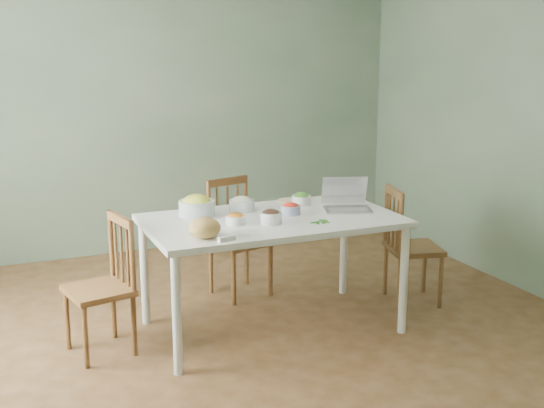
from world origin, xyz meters
name	(u,v)px	position (x,y,z in m)	size (l,w,h in m)	color
floor	(253,341)	(0.00, 0.00, 0.00)	(5.00, 5.00, 0.00)	#4D2E13
wall_back	(159,115)	(0.00, 2.50, 1.35)	(5.00, 0.00, 2.70)	gray
wall_front	(519,257)	(0.00, -2.50, 1.35)	(5.00, 0.00, 2.70)	gray
wall_right	(543,133)	(2.50, 0.00, 1.35)	(0.00, 5.00, 2.70)	gray
dining_table	(272,274)	(0.22, 0.17, 0.42)	(1.79, 1.01, 0.84)	white
chair_far	(240,239)	(0.25, 0.92, 0.48)	(0.43, 0.41, 0.96)	#482B16
chair_left	(98,287)	(-1.01, 0.24, 0.47)	(0.41, 0.39, 0.94)	#482B16
chair_right	(414,245)	(1.48, 0.23, 0.47)	(0.42, 0.40, 0.94)	#482B16
bread_boule	(205,228)	(-0.38, -0.14, 0.91)	(0.21, 0.21, 0.13)	tan
butter_stick	(227,239)	(-0.28, -0.26, 0.86)	(0.12, 0.03, 0.03)	silver
bowl_squash	(197,206)	(-0.26, 0.44, 0.91)	(0.26, 0.26, 0.15)	yellow
bowl_carrot	(236,219)	(-0.08, 0.10, 0.88)	(0.14, 0.14, 0.08)	orange
bowl_onion	(242,204)	(0.10, 0.46, 0.89)	(0.19, 0.19, 0.10)	#EEEBC5
bowl_mushroom	(271,217)	(0.15, 0.02, 0.89)	(0.15, 0.15, 0.10)	black
bowl_redpep	(291,209)	(0.38, 0.21, 0.88)	(0.14, 0.14, 0.09)	red
bowl_broccoli	(301,199)	(0.59, 0.46, 0.89)	(0.15, 0.15, 0.09)	#1D550E
flatbread	(290,201)	(0.54, 0.57, 0.85)	(0.19, 0.19, 0.02)	tan
basil_bunch	(319,221)	(0.47, -0.08, 0.85)	(0.17, 0.17, 0.02)	#247C1A
laptop	(348,195)	(0.82, 0.15, 0.95)	(0.34, 0.31, 0.23)	silver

